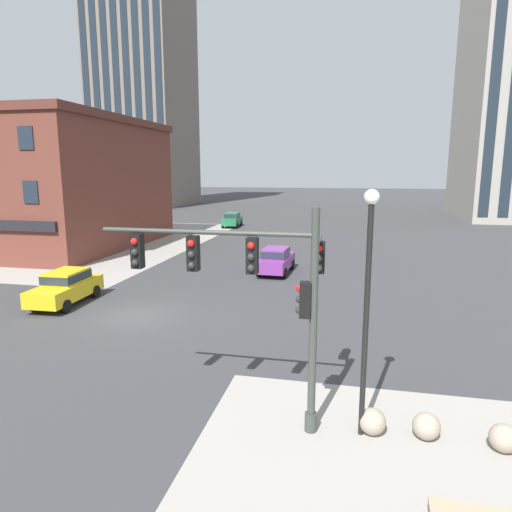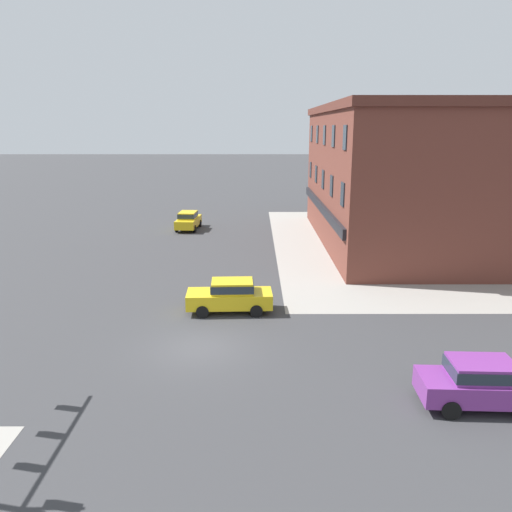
{
  "view_description": "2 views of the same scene",
  "coord_description": "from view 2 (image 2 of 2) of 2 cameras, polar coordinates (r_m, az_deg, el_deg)",
  "views": [
    {
      "loc": [
        9.58,
        -18.44,
        6.63
      ],
      "look_at": [
        4.85,
        3.65,
        2.35
      ],
      "focal_mm": 31.73,
      "sensor_mm": 36.0,
      "label": 1
    },
    {
      "loc": [
        20.31,
        2.42,
        9.35
      ],
      "look_at": [
        0.51,
        2.47,
        4.26
      ],
      "focal_mm": 35.3,
      "sensor_mm": 36.0,
      "label": 2
    }
  ],
  "objects": [
    {
      "name": "car_main_southbound_near",
      "position": [
        26.15,
        -2.92,
        -4.41
      ],
      "size": [
        2.02,
        4.47,
        1.68
      ],
      "color": "gold",
      "rests_on": "ground"
    },
    {
      "name": "storefront_block_near_corner",
      "position": [
        43.76,
        19.74,
        8.6
      ],
      "size": [
        23.91,
        18.72,
        11.06
      ],
      "color": "brown",
      "rests_on": "ground"
    },
    {
      "name": "sidewalk_far_corner",
      "position": [
        44.96,
        22.89,
        1.27
      ],
      "size": [
        32.0,
        32.0,
        0.02
      ],
      "primitive_type": "cube",
      "color": "gray",
      "rests_on": "ground"
    },
    {
      "name": "car_main_southbound_far",
      "position": [
        19.31,
        24.37,
        -12.85
      ],
      "size": [
        2.04,
        4.47,
        1.68
      ],
      "color": "#7A3389",
      "rests_on": "ground"
    },
    {
      "name": "ground_plane",
      "position": [
        22.49,
        -6.4,
        -10.24
      ],
      "size": [
        320.0,
        320.0,
        0.0
      ],
      "primitive_type": "plane",
      "color": "#38383A"
    },
    {
      "name": "car_main_northbound_far",
      "position": [
        47.61,
        -7.68,
        4.1
      ],
      "size": [
        4.52,
        2.13,
        1.68
      ],
      "color": "gold",
      "rests_on": "ground"
    }
  ]
}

